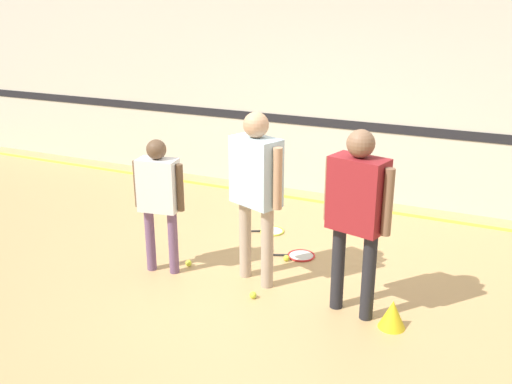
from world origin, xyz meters
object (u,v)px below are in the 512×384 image
at_px(person_instructor, 256,180).
at_px(training_cone, 392,314).
at_px(person_student_left, 159,192).
at_px(person_student_right, 357,204).
at_px(tennis_ball_by_spare_racket, 286,258).
at_px(racket_second_spare, 270,231).
at_px(tennis_ball_near_instructor, 253,295).
at_px(racket_spare_on_floor, 300,255).
at_px(tennis_ball_stray_left, 189,263).

bearing_deg(person_instructor, training_cone, 10.08).
height_order(person_student_left, person_student_right, person_student_right).
distance_m(person_student_right, tennis_ball_by_spare_racket, 1.53).
bearing_deg(training_cone, racket_second_spare, 140.19).
xyz_separation_m(person_student_right, training_cone, (0.38, -0.09, -0.90)).
relative_size(person_instructor, tennis_ball_by_spare_racket, 25.57).
height_order(racket_second_spare, tennis_ball_near_instructor, tennis_ball_near_instructor).
bearing_deg(tennis_ball_near_instructor, person_student_right, 9.12).
bearing_deg(training_cone, tennis_ball_near_instructor, -177.70).
distance_m(person_student_left, tennis_ball_by_spare_racket, 1.53).
height_order(tennis_ball_near_instructor, tennis_ball_by_spare_racket, same).
relative_size(person_instructor, racket_second_spare, 3.11).
bearing_deg(racket_spare_on_floor, tennis_ball_by_spare_racket, 40.13).
bearing_deg(person_student_left, tennis_ball_near_instructor, -15.75).
bearing_deg(tennis_ball_near_instructor, racket_second_spare, 107.83).
distance_m(racket_spare_on_floor, racket_second_spare, 0.75).
relative_size(racket_spare_on_floor, tennis_ball_by_spare_racket, 8.05).
distance_m(racket_second_spare, tennis_ball_stray_left, 1.27).
relative_size(person_student_left, racket_second_spare, 2.54).
bearing_deg(tennis_ball_by_spare_racket, racket_spare_on_floor, 62.22).
bearing_deg(racket_spare_on_floor, tennis_ball_stray_left, 14.16).
xyz_separation_m(person_student_left, tennis_ball_stray_left, (0.18, 0.20, -0.82)).
bearing_deg(training_cone, tennis_ball_by_spare_racket, 147.78).
height_order(tennis_ball_near_instructor, training_cone, training_cone).
bearing_deg(training_cone, racket_spare_on_floor, 140.86).
bearing_deg(person_instructor, person_student_left, -146.48).
bearing_deg(training_cone, tennis_ball_stray_left, 172.86).
xyz_separation_m(tennis_ball_near_instructor, tennis_ball_by_spare_racket, (-0.02, 0.87, 0.00)).
distance_m(tennis_ball_near_instructor, training_cone, 1.28).
distance_m(person_instructor, tennis_ball_stray_left, 1.27).
xyz_separation_m(person_student_left, training_cone, (2.36, -0.07, -0.73)).
xyz_separation_m(tennis_ball_near_instructor, training_cone, (1.28, 0.05, 0.09)).
bearing_deg(person_instructor, person_student_right, 10.94).
relative_size(racket_spare_on_floor, tennis_ball_stray_left, 8.05).
height_order(racket_spare_on_floor, racket_second_spare, same).
xyz_separation_m(person_instructor, person_student_right, (1.02, -0.19, -0.02)).
relative_size(tennis_ball_near_instructor, tennis_ball_stray_left, 1.00).
xyz_separation_m(racket_second_spare, tennis_ball_stray_left, (-0.41, -1.20, 0.02)).
relative_size(racket_second_spare, tennis_ball_near_instructor, 8.23).
bearing_deg(person_instructor, tennis_ball_by_spare_racket, 100.12).
bearing_deg(tennis_ball_stray_left, tennis_ball_by_spare_racket, 31.68).
relative_size(person_student_left, racket_spare_on_floor, 2.60).
bearing_deg(person_student_left, racket_second_spare, 58.04).
xyz_separation_m(person_student_left, racket_second_spare, (0.59, 1.40, -0.84)).
distance_m(tennis_ball_near_instructor, tennis_ball_stray_left, 0.95).
relative_size(person_student_left, tennis_ball_by_spare_racket, 20.93).
relative_size(person_student_left, tennis_ball_near_instructor, 20.93).
relative_size(racket_spare_on_floor, tennis_ball_near_instructor, 8.05).
bearing_deg(tennis_ball_by_spare_racket, racket_second_spare, 125.75).
height_order(racket_spare_on_floor, training_cone, training_cone).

